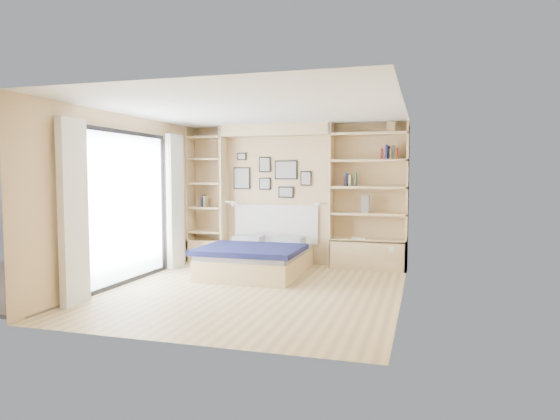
% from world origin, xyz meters
% --- Properties ---
extents(ground, '(4.50, 4.50, 0.00)m').
position_xyz_m(ground, '(0.00, 0.00, 0.00)').
color(ground, '#DBC07F').
rests_on(ground, ground).
extents(room_shell, '(4.50, 4.50, 4.50)m').
position_xyz_m(room_shell, '(-0.39, 1.52, 1.08)').
color(room_shell, tan).
rests_on(room_shell, ground).
extents(bed, '(1.57, 2.03, 1.07)m').
position_xyz_m(bed, '(-0.34, 1.18, 0.26)').
color(bed, beige).
rests_on(bed, ground).
extents(photo_gallery, '(1.48, 0.02, 0.82)m').
position_xyz_m(photo_gallery, '(-0.45, 2.22, 1.60)').
color(photo_gallery, black).
rests_on(photo_gallery, ground).
extents(reading_lamps, '(1.92, 0.12, 0.15)m').
position_xyz_m(reading_lamps, '(-0.30, 2.00, 1.10)').
color(reading_lamps, silver).
rests_on(reading_lamps, ground).
extents(shelf_decor, '(3.54, 0.23, 2.03)m').
position_xyz_m(shelf_decor, '(1.10, 2.07, 1.69)').
color(shelf_decor, '#A51E1E').
rests_on(shelf_decor, ground).
extents(deck, '(3.20, 4.00, 0.05)m').
position_xyz_m(deck, '(-3.60, 0.00, 0.00)').
color(deck, '#6E5D51').
rests_on(deck, ground).
extents(deck_chair, '(0.56, 0.82, 0.77)m').
position_xyz_m(deck_chair, '(-3.57, 1.06, 0.37)').
color(deck_chair, tan).
rests_on(deck_chair, ground).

